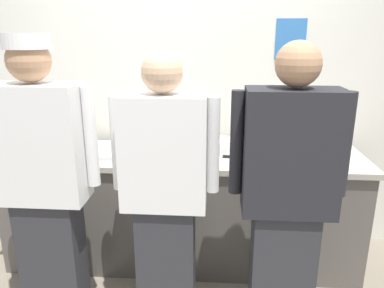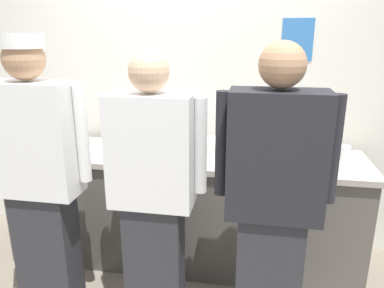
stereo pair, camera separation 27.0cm
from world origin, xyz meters
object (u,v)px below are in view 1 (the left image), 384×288
(mixing_bowl_steel, at_px, (63,143))
(ramekin_yellow_sauce, at_px, (257,147))
(chef_near_left, at_px, (44,182))
(ramekin_green_sauce, at_px, (246,155))
(chef_far_right, at_px, (287,197))
(sheet_tray, at_px, (135,152))
(chef_center, at_px, (165,193))
(deli_cup, at_px, (339,148))
(plate_stack_rear, at_px, (216,145))
(squeeze_bottle_primary, at_px, (186,151))
(chefs_knife, at_px, (238,157))
(plate_stack_front, at_px, (290,158))

(mixing_bowl_steel, bearing_deg, ramekin_yellow_sauce, 4.81)
(chef_near_left, distance_m, ramekin_green_sauce, 1.34)
(chef_far_right, xyz_separation_m, sheet_tray, (-0.99, 0.75, -0.01))
(ramekin_green_sauce, bearing_deg, ramekin_yellow_sauce, 64.63)
(ramekin_green_sauce, bearing_deg, sheet_tray, 174.77)
(chef_center, height_order, deli_cup, chef_center)
(sheet_tray, distance_m, deli_cup, 1.51)
(chef_far_right, xyz_separation_m, plate_stack_rear, (-0.39, 0.85, 0.02))
(chef_center, relative_size, plate_stack_rear, 6.89)
(chef_near_left, xyz_separation_m, ramekin_yellow_sauce, (1.28, 0.85, -0.03))
(mixing_bowl_steel, relative_size, squeeze_bottle_primary, 1.72)
(deli_cup, distance_m, chefs_knife, 0.75)
(plate_stack_rear, bearing_deg, chef_far_right, -65.33)
(chef_near_left, bearing_deg, squeeze_bottle_primary, 35.14)
(squeeze_bottle_primary, height_order, ramekin_yellow_sauce, squeeze_bottle_primary)
(squeeze_bottle_primary, bearing_deg, plate_stack_front, 6.20)
(plate_stack_front, height_order, squeeze_bottle_primary, squeeze_bottle_primary)
(ramekin_yellow_sauce, height_order, deli_cup, deli_cup)
(chef_center, bearing_deg, squeeze_bottle_primary, 81.62)
(chef_near_left, distance_m, chef_far_right, 1.35)
(chef_center, distance_m, sheet_tray, 0.76)
(ramekin_yellow_sauce, bearing_deg, chef_center, -126.04)
(chef_center, bearing_deg, chef_far_right, -5.98)
(chef_center, relative_size, squeeze_bottle_primary, 9.10)
(chef_far_right, relative_size, plate_stack_front, 7.31)
(chef_far_right, bearing_deg, chefs_knife, 107.82)
(plate_stack_rear, bearing_deg, plate_stack_front, -20.89)
(chef_near_left, relative_size, squeeze_bottle_primary, 9.56)
(chef_near_left, distance_m, deli_cup, 2.03)
(chef_center, distance_m, mixing_bowl_steel, 1.12)
(chef_near_left, relative_size, plate_stack_rear, 7.24)
(plate_stack_front, bearing_deg, plate_stack_rear, 159.11)
(mixing_bowl_steel, relative_size, chefs_knife, 1.14)
(chef_far_right, relative_size, ramekin_green_sauce, 17.68)
(plate_stack_front, height_order, ramekin_green_sauce, same)
(plate_stack_front, height_order, chefs_knife, plate_stack_front)
(ramekin_green_sauce, bearing_deg, plate_stack_front, -5.73)
(ramekin_yellow_sauce, bearing_deg, chefs_knife, -128.42)
(plate_stack_rear, xyz_separation_m, deli_cup, (0.91, -0.02, 0.00))
(chef_center, bearing_deg, ramekin_yellow_sauce, 53.96)
(mixing_bowl_steel, distance_m, deli_cup, 2.07)
(chef_near_left, bearing_deg, plate_stack_rear, 40.08)
(plate_stack_rear, bearing_deg, ramekin_green_sauce, -37.98)
(plate_stack_rear, height_order, chefs_knife, plate_stack_rear)
(mixing_bowl_steel, height_order, chefs_knife, mixing_bowl_steel)
(chef_near_left, height_order, mixing_bowl_steel, chef_near_left)
(deli_cup, xyz_separation_m, chefs_knife, (-0.74, -0.13, -0.04))
(mixing_bowl_steel, xyz_separation_m, deli_cup, (2.07, 0.06, -0.01))
(mixing_bowl_steel, bearing_deg, plate_stack_rear, 3.96)
(chef_center, bearing_deg, deli_cup, 32.61)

